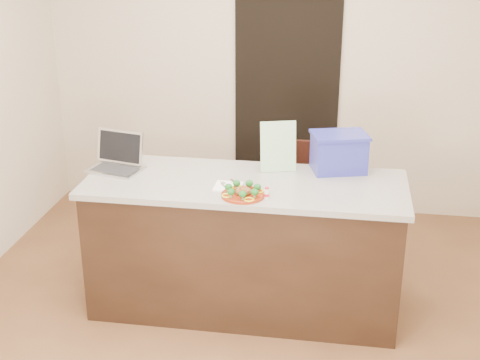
% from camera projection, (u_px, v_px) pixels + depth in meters
% --- Properties ---
extents(ground, '(4.00, 4.00, 0.00)m').
position_uv_depth(ground, '(239.00, 325.00, 4.38)').
color(ground, brown).
rests_on(ground, ground).
extents(room_shell, '(4.00, 4.00, 4.00)m').
position_uv_depth(room_shell, '(238.00, 83.00, 3.78)').
color(room_shell, white).
rests_on(room_shell, ground).
extents(doorway, '(0.90, 0.02, 2.00)m').
position_uv_depth(doorway, '(286.00, 100.00, 5.81)').
color(doorway, black).
rests_on(doorway, ground).
extents(island, '(2.06, 0.76, 0.92)m').
position_uv_depth(island, '(245.00, 245.00, 4.43)').
color(island, black).
rests_on(island, ground).
extents(plate, '(0.26, 0.26, 0.02)m').
position_uv_depth(plate, '(243.00, 195.00, 4.04)').
color(plate, maroon).
rests_on(plate, island).
extents(meatballs, '(0.11, 0.11, 0.04)m').
position_uv_depth(meatballs, '(243.00, 191.00, 4.03)').
color(meatballs, brown).
rests_on(meatballs, plate).
extents(broccoli, '(0.22, 0.22, 0.04)m').
position_uv_depth(broccoli, '(243.00, 188.00, 4.02)').
color(broccoli, '#144C19').
rests_on(broccoli, plate).
extents(pepper_rings, '(0.24, 0.24, 0.01)m').
position_uv_depth(pepper_rings, '(243.00, 193.00, 4.03)').
color(pepper_rings, yellow).
rests_on(pepper_rings, plate).
extents(napkin, '(0.17, 0.17, 0.01)m').
position_uv_depth(napkin, '(228.00, 186.00, 4.18)').
color(napkin, white).
rests_on(napkin, island).
extents(fork, '(0.06, 0.13, 0.00)m').
position_uv_depth(fork, '(225.00, 185.00, 4.18)').
color(fork, '#ADAEB2').
rests_on(fork, napkin).
extents(knife, '(0.08, 0.20, 0.01)m').
position_uv_depth(knife, '(232.00, 187.00, 4.15)').
color(knife, white).
rests_on(knife, napkin).
extents(yogurt_bottle, '(0.03, 0.03, 0.07)m').
position_uv_depth(yogurt_bottle, '(267.00, 194.00, 4.00)').
color(yogurt_bottle, beige).
rests_on(yogurt_bottle, island).
extents(laptop, '(0.39, 0.34, 0.24)m').
position_uv_depth(laptop, '(118.00, 159.00, 4.47)').
color(laptop, '#AFB0B4').
rests_on(laptop, island).
extents(leaflet, '(0.24, 0.12, 0.34)m').
position_uv_depth(leaflet, '(278.00, 147.00, 4.38)').
color(leaflet, white).
rests_on(leaflet, island).
extents(blue_box, '(0.41, 0.35, 0.26)m').
position_uv_depth(blue_box, '(339.00, 152.00, 4.40)').
color(blue_box, '#2A2E99').
rests_on(blue_box, island).
extents(chair, '(0.41, 0.41, 0.93)m').
position_uv_depth(chair, '(297.00, 195.00, 5.06)').
color(chair, black).
rests_on(chair, ground).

